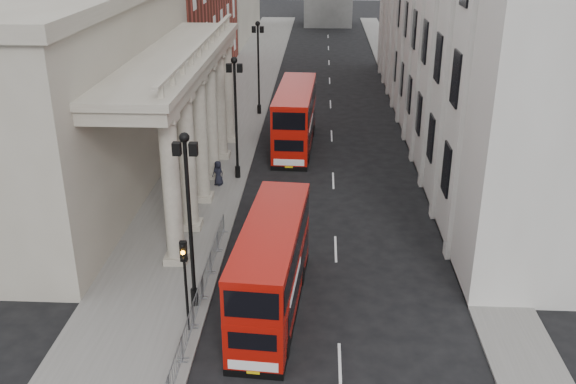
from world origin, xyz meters
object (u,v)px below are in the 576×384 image
at_px(lamp_post_north, 258,61).
at_px(pedestrian_b, 178,162).
at_px(lamp_post_south, 189,210).
at_px(bus_near, 272,266).
at_px(pedestrian_c, 218,173).
at_px(pedestrian_a, 170,190).
at_px(lamp_post_mid, 236,110).
at_px(traffic_light, 185,270).
at_px(bus_far, 295,117).

height_order(lamp_post_north, pedestrian_b, lamp_post_north).
bearing_deg(lamp_post_south, lamp_post_north, 90.00).
height_order(bus_near, pedestrian_c, bus_near).
relative_size(lamp_post_north, pedestrian_a, 4.68).
bearing_deg(lamp_post_mid, lamp_post_north, 90.00).
bearing_deg(pedestrian_c, traffic_light, -58.63).
height_order(traffic_light, pedestrian_b, traffic_light).
bearing_deg(bus_far, lamp_post_north, 114.56).
distance_m(lamp_post_mid, pedestrian_a, 7.05).
bearing_deg(traffic_light, bus_far, 81.89).
height_order(bus_far, pedestrian_c, bus_far).
bearing_deg(traffic_light, pedestrian_c, 94.23).
height_order(traffic_light, bus_far, bus_far).
relative_size(lamp_post_north, traffic_light, 1.93).
height_order(lamp_post_mid, bus_near, lamp_post_mid).
distance_m(traffic_light, bus_far, 25.34).
bearing_deg(pedestrian_a, lamp_post_mid, 46.21).
xyz_separation_m(lamp_post_south, traffic_light, (0.10, -2.02, -1.80)).
distance_m(lamp_post_south, pedestrian_c, 15.12).
xyz_separation_m(bus_far, pedestrian_c, (-4.80, -8.51, -1.50)).
relative_size(pedestrian_b, pedestrian_c, 0.92).
xyz_separation_m(traffic_light, pedestrian_c, (-1.22, 16.57, -2.14)).
relative_size(lamp_post_south, pedestrian_c, 4.91).
distance_m(traffic_light, pedestrian_a, 14.09).
bearing_deg(lamp_post_mid, lamp_post_south, -90.00).
xyz_separation_m(lamp_post_south, pedestrian_a, (-3.64, 11.40, -3.90)).
bearing_deg(lamp_post_south, bus_far, 80.95).
bearing_deg(pedestrian_b, pedestrian_a, 99.64).
bearing_deg(lamp_post_north, bus_far, -67.68).
bearing_deg(pedestrian_b, lamp_post_mid, 174.27).
bearing_deg(bus_near, lamp_post_north, 100.69).
relative_size(bus_near, pedestrian_a, 5.69).
xyz_separation_m(lamp_post_south, bus_near, (3.58, -0.01, -2.67)).
xyz_separation_m(bus_far, pedestrian_b, (-7.98, -6.44, -1.57)).
bearing_deg(pedestrian_c, pedestrian_b, 174.14).
bearing_deg(lamp_post_north, pedestrian_a, -100.03).
bearing_deg(bus_far, traffic_light, -95.87).
distance_m(lamp_post_north, bus_near, 32.32).
bearing_deg(lamp_post_mid, traffic_light, -89.68).
bearing_deg(traffic_light, pedestrian_a, 105.59).
height_order(traffic_light, pedestrian_a, traffic_light).
xyz_separation_m(bus_near, pedestrian_c, (-4.70, 14.56, -1.28)).
height_order(lamp_post_north, bus_far, lamp_post_north).
height_order(lamp_post_mid, lamp_post_north, same).
xyz_separation_m(pedestrian_a, pedestrian_b, (-0.66, 5.22, -0.11)).
relative_size(traffic_light, bus_far, 0.39).
relative_size(lamp_post_north, bus_near, 0.82).
bearing_deg(bus_far, bus_near, -88.01).
height_order(lamp_post_north, pedestrian_c, lamp_post_north).
bearing_deg(bus_near, lamp_post_mid, 106.90).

